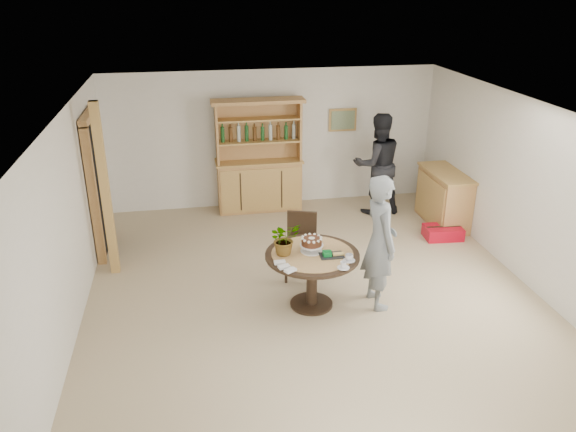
# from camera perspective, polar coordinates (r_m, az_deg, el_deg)

# --- Properties ---
(ground) EXTENTS (7.00, 7.00, 0.00)m
(ground) POSITION_cam_1_polar(r_m,az_deg,el_deg) (7.66, 2.62, -8.13)
(ground) COLOR tan
(ground) RESTS_ON ground
(room_shell) EXTENTS (6.04, 7.04, 2.52)m
(room_shell) POSITION_cam_1_polar(r_m,az_deg,el_deg) (6.93, 2.89, 4.30)
(room_shell) COLOR white
(room_shell) RESTS_ON ground
(doorway) EXTENTS (0.13, 1.10, 2.18)m
(doorway) POSITION_cam_1_polar(r_m,az_deg,el_deg) (8.97, -18.88, 3.20)
(doorway) COLOR black
(doorway) RESTS_ON ground
(pine_post) EXTENTS (0.12, 0.12, 2.50)m
(pine_post) POSITION_cam_1_polar(r_m,az_deg,el_deg) (8.14, -18.08, 2.40)
(pine_post) COLOR tan
(pine_post) RESTS_ON ground
(hutch) EXTENTS (1.62, 0.54, 2.04)m
(hutch) POSITION_cam_1_polar(r_m,az_deg,el_deg) (10.24, -2.96, 4.37)
(hutch) COLOR tan
(hutch) RESTS_ON ground
(sideboard) EXTENTS (0.54, 1.26, 0.94)m
(sideboard) POSITION_cam_1_polar(r_m,az_deg,el_deg) (10.03, 15.55, 1.80)
(sideboard) COLOR tan
(sideboard) RESTS_ON ground
(dining_table) EXTENTS (1.20, 1.20, 0.76)m
(dining_table) POSITION_cam_1_polar(r_m,az_deg,el_deg) (7.18, 2.47, -4.90)
(dining_table) COLOR black
(dining_table) RESTS_ON ground
(dining_chair) EXTENTS (0.53, 0.53, 0.95)m
(dining_chair) POSITION_cam_1_polar(r_m,az_deg,el_deg) (7.93, 1.33, -2.57)
(dining_chair) COLOR black
(dining_chair) RESTS_ON ground
(birthday_cake) EXTENTS (0.30, 0.30, 0.20)m
(birthday_cake) POSITION_cam_1_polar(r_m,az_deg,el_deg) (7.09, 2.42, -2.72)
(birthday_cake) COLOR white
(birthday_cake) RESTS_ON dining_table
(flower_vase) EXTENTS (0.47, 0.44, 0.42)m
(flower_vase) POSITION_cam_1_polar(r_m,az_deg,el_deg) (6.99, -0.37, -2.30)
(flower_vase) COLOR #3F7233
(flower_vase) RESTS_ON dining_table
(gift_tray) EXTENTS (0.30, 0.20, 0.08)m
(gift_tray) POSITION_cam_1_polar(r_m,az_deg,el_deg) (7.03, 4.42, -3.90)
(gift_tray) COLOR black
(gift_tray) RESTS_ON dining_table
(coffee_cup_a) EXTENTS (0.15, 0.15, 0.09)m
(coffee_cup_a) POSITION_cam_1_polar(r_m,az_deg,el_deg) (6.94, 6.23, -4.24)
(coffee_cup_a) COLOR silver
(coffee_cup_a) RESTS_ON dining_table
(coffee_cup_b) EXTENTS (0.15, 0.15, 0.08)m
(coffee_cup_b) POSITION_cam_1_polar(r_m,az_deg,el_deg) (6.77, 5.65, -5.02)
(coffee_cup_b) COLOR silver
(coffee_cup_b) RESTS_ON dining_table
(napkins) EXTENTS (0.24, 0.33, 0.03)m
(napkins) POSITION_cam_1_polar(r_m,az_deg,el_deg) (6.75, -0.34, -5.14)
(napkins) COLOR white
(napkins) RESTS_ON dining_table
(teen_boy) EXTENTS (0.46, 0.67, 1.78)m
(teen_boy) POSITION_cam_1_polar(r_m,az_deg,el_deg) (7.18, 9.32, -2.62)
(teen_boy) COLOR slate
(teen_boy) RESTS_ON ground
(adult_person) EXTENTS (0.92, 0.73, 1.83)m
(adult_person) POSITION_cam_1_polar(r_m,az_deg,el_deg) (10.13, 9.06, 5.24)
(adult_person) COLOR black
(adult_person) RESTS_ON ground
(red_suitcase) EXTENTS (0.63, 0.44, 0.21)m
(red_suitcase) POSITION_cam_1_polar(r_m,az_deg,el_deg) (9.58, 15.46, -1.61)
(red_suitcase) COLOR red
(red_suitcase) RESTS_ON ground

